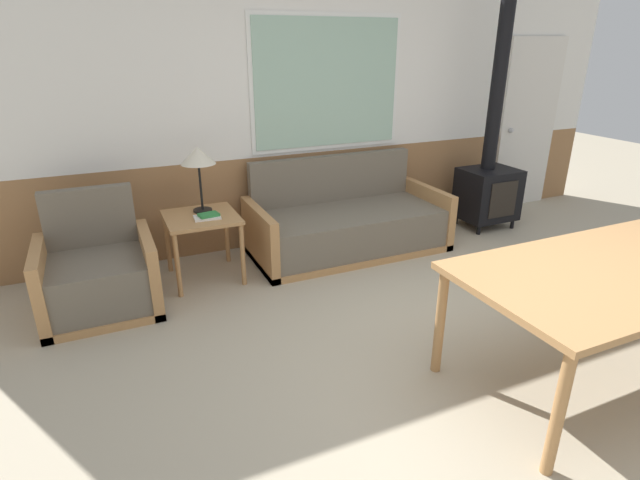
# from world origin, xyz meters

# --- Properties ---
(ground_plane) EXTENTS (16.00, 16.00, 0.00)m
(ground_plane) POSITION_xyz_m (0.00, 0.00, 0.00)
(ground_plane) COLOR #B2A58C
(wall_back) EXTENTS (7.20, 0.09, 2.70)m
(wall_back) POSITION_xyz_m (0.00, 2.63, 1.36)
(wall_back) COLOR #996B42
(wall_back) RESTS_ON ground_plane
(couch) EXTENTS (1.89, 0.88, 0.88)m
(couch) POSITION_xyz_m (0.08, 2.12, 0.26)
(couch) COLOR #B27F4C
(couch) RESTS_ON ground_plane
(armchair) EXTENTS (0.83, 0.75, 0.89)m
(armchair) POSITION_xyz_m (-2.18, 1.84, 0.27)
(armchair) COLOR #B27F4C
(armchair) RESTS_ON ground_plane
(side_table) EXTENTS (0.59, 0.59, 0.57)m
(side_table) POSITION_xyz_m (-1.34, 2.06, 0.49)
(side_table) COLOR #B27F4C
(side_table) RESTS_ON ground_plane
(table_lamp) EXTENTS (0.29, 0.29, 0.56)m
(table_lamp) POSITION_xyz_m (-1.30, 2.16, 1.04)
(table_lamp) COLOR black
(table_lamp) RESTS_ON side_table
(book_stack) EXTENTS (0.22, 0.15, 0.04)m
(book_stack) POSITION_xyz_m (-1.30, 1.96, 0.59)
(book_stack) COLOR white
(book_stack) RESTS_ON side_table
(dining_table) EXTENTS (1.93, 1.00, 0.73)m
(dining_table) POSITION_xyz_m (0.60, -0.30, 0.67)
(dining_table) COLOR #B27F4C
(dining_table) RESTS_ON ground_plane
(wood_stove) EXTENTS (0.59, 0.48, 2.45)m
(wood_stove) POSITION_xyz_m (1.79, 2.11, 0.61)
(wood_stove) COLOR black
(wood_stove) RESTS_ON ground_plane
(entry_door) EXTENTS (0.83, 0.09, 1.98)m
(entry_door) POSITION_xyz_m (2.73, 2.57, 0.99)
(entry_door) COLOR silver
(entry_door) RESTS_ON ground_plane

